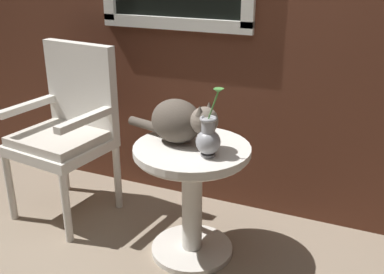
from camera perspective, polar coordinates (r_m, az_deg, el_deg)
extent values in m
plane|color=gray|center=(2.45, -2.76, -15.58)|extent=(6.00, 6.00, 0.00)
cube|color=silver|center=(2.74, -2.13, 13.86)|extent=(0.94, 0.03, 0.07)
cylinder|color=silver|center=(2.54, 0.00, -13.63)|extent=(0.43, 0.43, 0.03)
cylinder|color=silver|center=(2.38, 0.00, -8.00)|extent=(0.10, 0.10, 0.54)
cylinder|color=silver|center=(2.25, 0.00, -1.59)|extent=(0.58, 0.58, 0.03)
torus|color=silver|center=(2.26, 0.00, -2.23)|extent=(0.56, 0.56, 0.02)
cylinder|color=silver|center=(2.92, -21.60, -5.83)|extent=(0.04, 0.04, 0.41)
cylinder|color=silver|center=(2.61, -15.28, -8.48)|extent=(0.04, 0.04, 0.41)
cylinder|color=silver|center=(3.17, -15.57, -2.89)|extent=(0.04, 0.04, 0.41)
cylinder|color=silver|center=(2.88, -9.19, -4.92)|extent=(0.04, 0.04, 0.41)
cube|color=silver|center=(2.79, -15.92, -1.08)|extent=(0.56, 0.53, 0.06)
cube|color=beige|center=(2.77, -16.04, -0.03)|extent=(0.51, 0.49, 0.05)
cube|color=silver|center=(2.83, -13.53, 5.91)|extent=(0.50, 0.12, 0.54)
cube|color=silver|center=(2.88, -19.47, 3.69)|extent=(0.10, 0.44, 0.04)
cube|color=silver|center=(2.56, -12.90, 2.22)|extent=(0.10, 0.44, 0.04)
ellipsoid|color=brown|center=(2.27, -1.94, 2.00)|extent=(0.31, 0.27, 0.22)
sphere|color=#76695D|center=(2.16, 1.54, 2.02)|extent=(0.13, 0.13, 0.13)
cone|color=brown|center=(2.11, 0.97, 3.29)|extent=(0.04, 0.04, 0.05)
cone|color=brown|center=(2.17, 2.13, 3.78)|extent=(0.04, 0.04, 0.05)
cylinder|color=brown|center=(2.41, -5.48, 1.47)|extent=(0.24, 0.10, 0.05)
cylinder|color=#99999E|center=(2.14, 1.99, -2.20)|extent=(0.07, 0.07, 0.01)
ellipsoid|color=#99999E|center=(2.12, 2.01, -0.62)|extent=(0.12, 0.12, 0.12)
cylinder|color=#99999E|center=(2.09, 2.04, 1.37)|extent=(0.06, 0.06, 0.07)
torus|color=#99999E|center=(2.08, 2.05, 2.27)|extent=(0.08, 0.08, 0.01)
cylinder|color=#47893D|center=(2.05, 2.65, 3.97)|extent=(0.05, 0.02, 0.13)
cone|color=#47893D|center=(2.03, 3.27, 5.71)|extent=(0.04, 0.04, 0.02)
cylinder|color=#47893D|center=(2.05, 2.70, 4.01)|extent=(0.05, 0.02, 0.14)
cone|color=#47893D|center=(2.04, 3.36, 5.78)|extent=(0.04, 0.04, 0.02)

